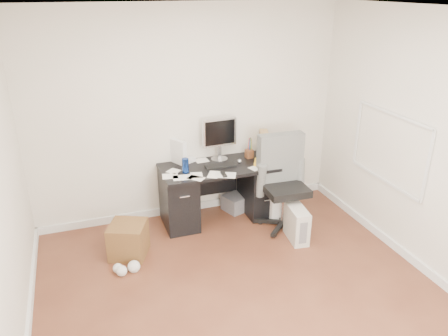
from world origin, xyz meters
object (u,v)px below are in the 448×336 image
Objects in this scene: lcd_monitor at (219,139)px; keyboard at (221,166)px; desk at (220,191)px; wicker_basket at (128,240)px; pc_tower at (297,224)px; office_chair at (285,184)px.

lcd_monitor reaches higher than keyboard.
desk is 1.36m from wicker_basket.
lcd_monitor is at bearing 73.10° from desk.
desk is 1.09m from pc_tower.
lcd_monitor is 1.49× the size of keyboard.
desk is 1.27× the size of office_chair.
pc_tower is 1.06× the size of wicker_basket.
pc_tower reaches higher than wicker_basket.
desk is at bearing 148.80° from office_chair.
office_chair is at bearing -33.60° from desk.
wicker_basket is at bearing -160.91° from keyboard.
keyboard is 1.18m from pc_tower.
wicker_basket is (-1.32, -0.66, -0.84)m from lcd_monitor.
pc_tower is 1.99m from wicker_basket.
desk is at bearing 88.14° from keyboard.
desk is 3.82× the size of wicker_basket.
wicker_basket is at bearing -157.02° from lcd_monitor.
pc_tower is at bearing -86.52° from office_chair.
keyboard is 0.92× the size of pc_tower.
keyboard is at bearing 139.33° from pc_tower.
office_chair is 0.51m from pc_tower.
lcd_monitor is 1.38× the size of pc_tower.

